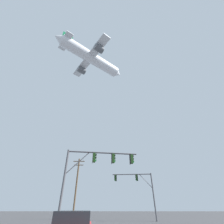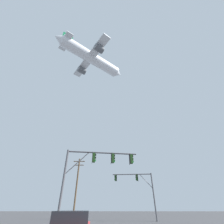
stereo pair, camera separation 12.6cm
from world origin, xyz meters
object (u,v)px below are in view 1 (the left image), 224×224
(utility_pole, at_px, (76,184))
(airplane, at_px, (91,58))
(signal_pole_far, at_px, (138,184))
(signal_pole_near, at_px, (95,166))

(utility_pole, bearing_deg, airplane, 101.04)
(signal_pole_far, xyz_separation_m, airplane, (-11.46, 7.44, 40.65))
(signal_pole_near, height_order, airplane, airplane)
(signal_pole_near, height_order, signal_pole_far, signal_pole_near)
(utility_pole, height_order, airplane, airplane)
(signal_pole_far, height_order, airplane, airplane)
(signal_pole_near, height_order, utility_pole, utility_pole)
(utility_pole, distance_m, airplane, 40.56)
(signal_pole_near, xyz_separation_m, airplane, (-5.65, 18.73, 40.38))
(signal_pole_near, bearing_deg, airplane, 106.79)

